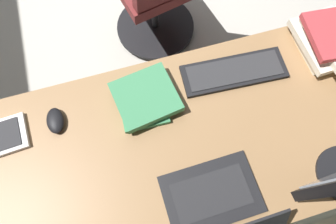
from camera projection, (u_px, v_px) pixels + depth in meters
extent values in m
cube|color=#936D47|center=(172.00, 146.00, 1.05)|extent=(2.18, 0.74, 0.03)
cylinder|color=silver|center=(329.00, 61.00, 1.60)|extent=(0.05, 0.05, 0.70)
cube|color=#936D47|center=(106.00, 190.00, 1.35)|extent=(0.40, 0.50, 0.69)
cube|color=silver|center=(96.00, 141.00, 1.43)|extent=(0.37, 0.01, 0.61)
cube|color=black|center=(211.00, 194.00, 0.97)|extent=(0.33, 0.22, 0.01)
cube|color=#262628|center=(211.00, 194.00, 0.96)|extent=(0.26, 0.14, 0.00)
cube|color=black|center=(234.00, 72.00, 1.13)|extent=(0.43, 0.17, 0.02)
cube|color=#2D2D30|center=(234.00, 70.00, 1.12)|extent=(0.38, 0.14, 0.00)
ellipsoid|color=black|center=(55.00, 121.00, 1.05)|extent=(0.06, 0.10, 0.03)
cube|color=beige|center=(324.00, 47.00, 1.17)|extent=(0.19, 0.21, 0.03)
cube|color=beige|center=(329.00, 40.00, 1.15)|extent=(0.25, 0.28, 0.03)
cube|color=beige|center=(336.00, 41.00, 1.11)|extent=(0.18, 0.31, 0.03)
cube|color=#3D8456|center=(142.00, 102.00, 1.08)|extent=(0.18, 0.22, 0.02)
cube|color=#3D8456|center=(146.00, 97.00, 1.06)|extent=(0.25, 0.24, 0.03)
cylinder|color=black|center=(154.00, 7.00, 1.87)|extent=(0.05, 0.05, 0.37)
cylinder|color=black|center=(155.00, 26.00, 2.06)|extent=(0.56, 0.56, 0.03)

